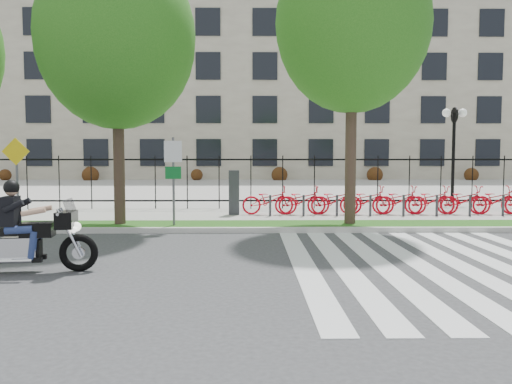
{
  "coord_description": "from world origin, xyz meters",
  "views": [
    {
      "loc": [
        1.16,
        -9.57,
        2.09
      ],
      "look_at": [
        1.31,
        3.0,
        1.21
      ],
      "focal_mm": 35.0,
      "sensor_mm": 36.0,
      "label": 1
    }
  ],
  "objects": [
    {
      "name": "ground",
      "position": [
        0.0,
        0.0,
        0.0
      ],
      "size": [
        120.0,
        120.0,
        0.0
      ],
      "primitive_type": "plane",
      "color": "#333335",
      "rests_on": "ground"
    },
    {
      "name": "curb",
      "position": [
        0.0,
        4.1,
        0.07
      ],
      "size": [
        60.0,
        0.2,
        0.15
      ],
      "primitive_type": "cube",
      "color": "#BBB8B0",
      "rests_on": "ground"
    },
    {
      "name": "grass_verge",
      "position": [
        0.0,
        4.95,
        0.07
      ],
      "size": [
        60.0,
        1.5,
        0.15
      ],
      "primitive_type": "cube",
      "color": "#255415",
      "rests_on": "ground"
    },
    {
      "name": "sidewalk",
      "position": [
        0.0,
        7.45,
        0.07
      ],
      "size": [
        60.0,
        3.5,
        0.15
      ],
      "primitive_type": "cube",
      "color": "#B1ADA5",
      "rests_on": "ground"
    },
    {
      "name": "plaza",
      "position": [
        0.0,
        25.0,
        0.05
      ],
      "size": [
        80.0,
        34.0,
        0.1
      ],
      "primitive_type": "cube",
      "color": "#B1ADA5",
      "rests_on": "ground"
    },
    {
      "name": "crosswalk_stripes",
      "position": [
        4.83,
        0.0,
        0.01
      ],
      "size": [
        5.7,
        8.0,
        0.01
      ],
      "primitive_type": null,
      "color": "silver",
      "rests_on": "ground"
    },
    {
      "name": "iron_fence",
      "position": [
        0.0,
        9.2,
        1.15
      ],
      "size": [
        30.0,
        0.06,
        2.0
      ],
      "primitive_type": null,
      "color": "black",
      "rests_on": "sidewalk"
    },
    {
      "name": "office_building",
      "position": [
        0.0,
        44.92,
        9.97
      ],
      "size": [
        60.0,
        21.9,
        20.15
      ],
      "color": "gray",
      "rests_on": "ground"
    },
    {
      "name": "lamp_post_right",
      "position": [
        10.0,
        12.0,
        3.21
      ],
      "size": [
        1.06,
        0.7,
        4.25
      ],
      "color": "black",
      "rests_on": "ground"
    },
    {
      "name": "street_tree_1",
      "position": [
        -2.64,
        4.95,
        5.46
      ],
      "size": [
        4.5,
        4.5,
        7.91
      ],
      "color": "#32221B",
      "rests_on": "grass_verge"
    },
    {
      "name": "street_tree_2",
      "position": [
        4.1,
        4.95,
        5.88
      ],
      "size": [
        4.41,
        4.41,
        8.29
      ],
      "color": "#32221B",
      "rests_on": "grass_verge"
    },
    {
      "name": "bike_share_station",
      "position": [
        6.16,
        7.2,
        0.64
      ],
      "size": [
        11.1,
        0.86,
        1.5
      ],
      "color": "#2D2D33",
      "rests_on": "sidewalk"
    },
    {
      "name": "sign_pole_regulatory",
      "position": [
        -1.01,
        4.58,
        1.74
      ],
      "size": [
        0.5,
        0.09,
        2.5
      ],
      "color": "#59595B",
      "rests_on": "grass_verge"
    },
    {
      "name": "sign_pole_warning",
      "position": [
        -5.43,
        4.58,
        1.74
      ],
      "size": [
        0.78,
        0.09,
        2.49
      ],
      "color": "#59595B",
      "rests_on": "grass_verge"
    },
    {
      "name": "motorcycle_rider",
      "position": [
        -2.95,
        -0.64,
        0.67
      ],
      "size": [
        2.62,
        0.89,
        2.03
      ],
      "color": "black",
      "rests_on": "ground"
    }
  ]
}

